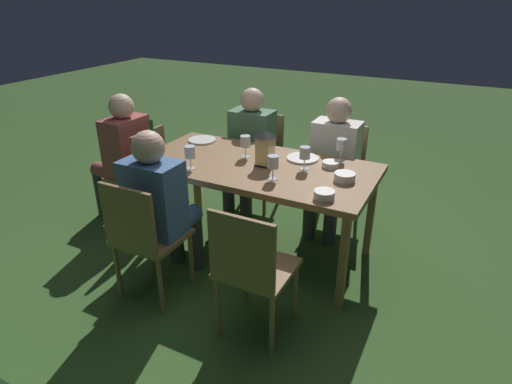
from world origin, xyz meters
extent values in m
plane|color=#385B28|center=(0.00, 0.00, 0.00)|extent=(16.00, 16.00, 0.00)
cube|color=olive|center=(0.00, 0.00, 0.73)|extent=(1.74, 0.87, 0.04)
cube|color=olive|center=(-0.80, -0.37, 0.36)|extent=(0.05, 0.05, 0.71)
cube|color=olive|center=(0.80, -0.37, 0.36)|extent=(0.05, 0.05, 0.71)
cube|color=olive|center=(-0.80, 0.37, 0.36)|extent=(0.05, 0.05, 0.71)
cube|color=olive|center=(0.80, 0.37, 0.36)|extent=(0.05, 0.05, 0.71)
cube|color=brown|center=(1.19, 0.00, 0.43)|extent=(0.40, 0.42, 0.03)
cube|color=brown|center=(1.00, 0.00, 0.66)|extent=(0.03, 0.40, 0.42)
cylinder|color=brown|center=(1.36, 0.18, 0.21)|extent=(0.03, 0.03, 0.42)
cylinder|color=brown|center=(1.36, -0.18, 0.21)|extent=(0.03, 0.03, 0.42)
cylinder|color=brown|center=(1.02, 0.18, 0.21)|extent=(0.03, 0.03, 0.42)
cylinder|color=brown|center=(1.02, -0.18, 0.21)|extent=(0.03, 0.03, 0.42)
cube|color=#9E4C47|center=(1.25, 0.00, 0.70)|extent=(0.24, 0.38, 0.50)
sphere|color=beige|center=(1.25, 0.00, 1.04)|extent=(0.21, 0.21, 0.21)
cylinder|color=#9E4C47|center=(1.39, 0.09, 0.46)|extent=(0.36, 0.13, 0.13)
cylinder|color=#9E4C47|center=(1.39, -0.09, 0.46)|extent=(0.36, 0.13, 0.13)
cylinder|color=#333338|center=(1.55, 0.09, 0.23)|extent=(0.11, 0.11, 0.45)
cylinder|color=#333338|center=(1.55, -0.09, 0.23)|extent=(0.11, 0.11, 0.45)
cube|color=brown|center=(-0.39, 0.76, 0.43)|extent=(0.42, 0.40, 0.03)
cube|color=brown|center=(-0.39, 0.94, 0.66)|extent=(0.40, 0.03, 0.42)
cylinder|color=brown|center=(-0.21, 0.59, 0.21)|extent=(0.03, 0.03, 0.42)
cylinder|color=brown|center=(-0.57, 0.59, 0.21)|extent=(0.03, 0.03, 0.42)
cylinder|color=brown|center=(-0.21, 0.93, 0.21)|extent=(0.03, 0.03, 0.42)
cylinder|color=brown|center=(-0.57, 0.93, 0.21)|extent=(0.03, 0.03, 0.42)
cube|color=brown|center=(0.39, -0.76, 0.43)|extent=(0.42, 0.40, 0.03)
cube|color=brown|center=(0.39, -0.94, 0.66)|extent=(0.40, 0.02, 0.42)
cylinder|color=brown|center=(0.21, -0.59, 0.21)|extent=(0.03, 0.03, 0.42)
cylinder|color=brown|center=(0.57, -0.59, 0.21)|extent=(0.03, 0.03, 0.42)
cylinder|color=brown|center=(0.21, -0.93, 0.21)|extent=(0.03, 0.03, 0.42)
cylinder|color=brown|center=(0.57, -0.93, 0.21)|extent=(0.03, 0.03, 0.42)
cube|color=#4C7A5B|center=(0.39, -0.70, 0.70)|extent=(0.38, 0.24, 0.50)
sphere|color=beige|center=(0.39, -0.70, 1.04)|extent=(0.21, 0.21, 0.21)
cylinder|color=#4C7A5B|center=(0.30, -0.56, 0.46)|extent=(0.13, 0.36, 0.13)
cylinder|color=#4C7A5B|center=(0.48, -0.56, 0.46)|extent=(0.13, 0.36, 0.13)
cylinder|color=#333338|center=(0.30, -0.40, 0.23)|extent=(0.11, 0.11, 0.45)
cylinder|color=#333338|center=(0.48, -0.40, 0.23)|extent=(0.11, 0.11, 0.45)
cube|color=brown|center=(-0.39, -0.76, 0.43)|extent=(0.42, 0.40, 0.03)
cube|color=brown|center=(-0.39, -0.94, 0.66)|extent=(0.40, 0.02, 0.42)
cylinder|color=brown|center=(-0.57, -0.59, 0.21)|extent=(0.03, 0.03, 0.42)
cylinder|color=brown|center=(-0.21, -0.59, 0.21)|extent=(0.03, 0.03, 0.42)
cylinder|color=brown|center=(-0.57, -0.93, 0.21)|extent=(0.03, 0.03, 0.42)
cylinder|color=brown|center=(-0.21, -0.93, 0.21)|extent=(0.03, 0.03, 0.42)
cube|color=white|center=(-0.39, -0.70, 0.70)|extent=(0.38, 0.24, 0.50)
sphere|color=beige|center=(-0.39, -0.70, 1.04)|extent=(0.21, 0.21, 0.21)
cylinder|color=white|center=(-0.48, -0.56, 0.46)|extent=(0.13, 0.36, 0.13)
cylinder|color=white|center=(-0.30, -0.56, 0.46)|extent=(0.13, 0.36, 0.13)
cylinder|color=#333338|center=(-0.48, -0.40, 0.23)|extent=(0.11, 0.11, 0.45)
cylinder|color=#333338|center=(-0.30, -0.40, 0.23)|extent=(0.11, 0.11, 0.45)
cube|color=brown|center=(0.39, 0.76, 0.43)|extent=(0.42, 0.40, 0.03)
cube|color=brown|center=(0.39, 0.94, 0.66)|extent=(0.40, 0.03, 0.42)
cylinder|color=brown|center=(0.57, 0.59, 0.21)|extent=(0.03, 0.03, 0.42)
cylinder|color=brown|center=(0.21, 0.59, 0.21)|extent=(0.03, 0.03, 0.42)
cylinder|color=brown|center=(0.57, 0.93, 0.21)|extent=(0.03, 0.03, 0.42)
cylinder|color=brown|center=(0.21, 0.93, 0.21)|extent=(0.03, 0.03, 0.42)
cube|color=#426699|center=(0.39, 0.70, 0.70)|extent=(0.38, 0.24, 0.50)
sphere|color=#D1A889|center=(0.39, 0.70, 1.04)|extent=(0.21, 0.21, 0.21)
cylinder|color=#426699|center=(0.48, 0.56, 0.46)|extent=(0.13, 0.36, 0.13)
cylinder|color=#426699|center=(0.30, 0.56, 0.46)|extent=(0.13, 0.36, 0.13)
cylinder|color=#333338|center=(0.48, 0.40, 0.23)|extent=(0.11, 0.11, 0.45)
cylinder|color=#333338|center=(0.30, 0.40, 0.23)|extent=(0.11, 0.11, 0.45)
cube|color=black|center=(-0.07, -0.01, 0.76)|extent=(0.12, 0.12, 0.01)
cube|color=#F9D17A|center=(-0.07, -0.01, 0.87)|extent=(0.11, 0.11, 0.20)
cone|color=black|center=(-0.07, -0.01, 1.00)|extent=(0.15, 0.15, 0.05)
cylinder|color=#144723|center=(0.77, 0.21, 0.86)|extent=(0.07, 0.07, 0.20)
cylinder|color=#144723|center=(0.77, 0.21, 1.00)|extent=(0.03, 0.03, 0.09)
cylinder|color=silver|center=(0.38, 0.29, 0.76)|extent=(0.06, 0.06, 0.00)
cylinder|color=silver|center=(0.38, 0.29, 0.80)|extent=(0.01, 0.01, 0.08)
cylinder|color=silver|center=(0.38, 0.29, 0.88)|extent=(0.08, 0.08, 0.08)
cylinder|color=maroon|center=(0.38, 0.29, 0.86)|extent=(0.07, 0.07, 0.03)
cylinder|color=silver|center=(0.14, -0.10, 0.76)|extent=(0.06, 0.06, 0.00)
cylinder|color=silver|center=(0.14, -0.10, 0.80)|extent=(0.01, 0.01, 0.08)
cylinder|color=silver|center=(0.14, -0.10, 0.88)|extent=(0.08, 0.08, 0.08)
cylinder|color=maroon|center=(0.14, -0.10, 0.86)|extent=(0.07, 0.07, 0.03)
cylinder|color=silver|center=(-0.35, -0.07, 0.76)|extent=(0.06, 0.06, 0.00)
cylinder|color=silver|center=(-0.35, -0.07, 0.80)|extent=(0.01, 0.01, 0.08)
cylinder|color=silver|center=(-0.35, -0.07, 0.88)|extent=(0.08, 0.08, 0.08)
cylinder|color=maroon|center=(-0.35, -0.07, 0.86)|extent=(0.07, 0.07, 0.03)
cylinder|color=silver|center=(-0.23, 0.19, 0.76)|extent=(0.06, 0.06, 0.00)
cylinder|color=silver|center=(-0.23, 0.19, 0.80)|extent=(0.01, 0.01, 0.08)
cylinder|color=silver|center=(-0.23, 0.19, 0.88)|extent=(0.08, 0.08, 0.08)
cylinder|color=maroon|center=(-0.23, 0.19, 0.86)|extent=(0.07, 0.07, 0.03)
cylinder|color=silver|center=(-0.53, -0.36, 0.76)|extent=(0.06, 0.06, 0.00)
cylinder|color=silver|center=(-0.53, -0.36, 0.80)|extent=(0.01, 0.01, 0.08)
cylinder|color=silver|center=(-0.53, -0.36, 0.88)|extent=(0.08, 0.08, 0.08)
cylinder|color=maroon|center=(-0.53, -0.36, 0.86)|extent=(0.07, 0.07, 0.03)
cylinder|color=white|center=(-0.27, -0.25, 0.76)|extent=(0.24, 0.24, 0.01)
cylinder|color=white|center=(0.65, -0.27, 0.76)|extent=(0.24, 0.24, 0.01)
cylinder|color=silver|center=(-0.63, 0.32, 0.78)|extent=(0.13, 0.13, 0.05)
cylinder|color=#424C1E|center=(-0.63, 0.32, 0.79)|extent=(0.11, 0.11, 0.02)
cylinder|color=silver|center=(-0.51, -0.20, 0.78)|extent=(0.12, 0.12, 0.04)
cylinder|color=tan|center=(-0.51, -0.20, 0.79)|extent=(0.11, 0.11, 0.01)
cylinder|color=silver|center=(-0.67, 0.00, 0.79)|extent=(0.14, 0.14, 0.06)
cylinder|color=#477533|center=(-0.67, 0.00, 0.80)|extent=(0.12, 0.12, 0.02)
camera|label=1|loc=(-1.34, 2.63, 1.93)|focal=30.25mm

